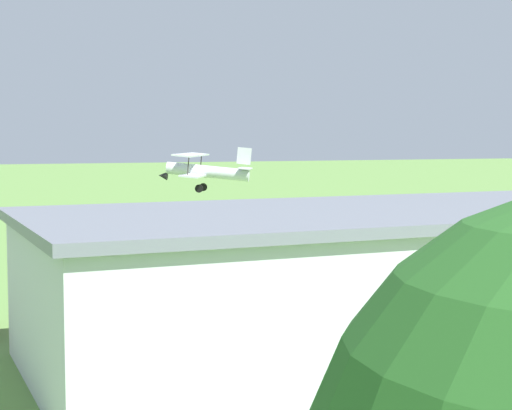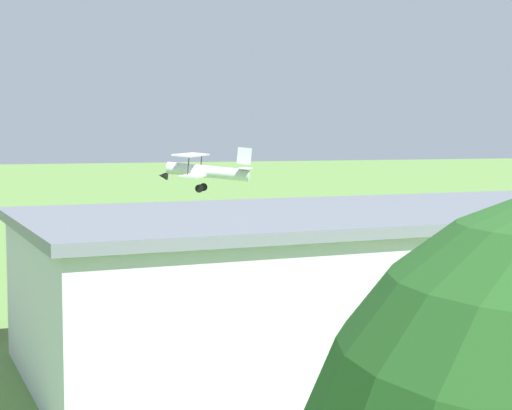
# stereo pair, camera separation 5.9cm
# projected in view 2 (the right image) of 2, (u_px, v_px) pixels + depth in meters

# --- Properties ---
(ground_plane) EXTENTS (400.00, 400.00, 0.00)m
(ground_plane) POSITION_uv_depth(u_px,v_px,m) (204.00, 235.00, 67.93)
(ground_plane) COLOR #608C42
(hangar) EXTENTS (31.48, 11.95, 5.42)m
(hangar) POSITION_uv_depth(u_px,v_px,m) (443.00, 275.00, 31.30)
(hangar) COLOR silver
(hangar) RESTS_ON ground_plane
(biplane) EXTENTS (7.52, 8.50, 3.55)m
(biplane) POSITION_uv_depth(u_px,v_px,m) (204.00, 170.00, 64.93)
(biplane) COLOR silver
(person_at_fence_line) EXTENTS (0.53, 0.53, 1.65)m
(person_at_fence_line) POSITION_uv_depth(u_px,v_px,m) (398.00, 258.00, 49.07)
(person_at_fence_line) COLOR beige
(person_at_fence_line) RESTS_ON ground_plane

